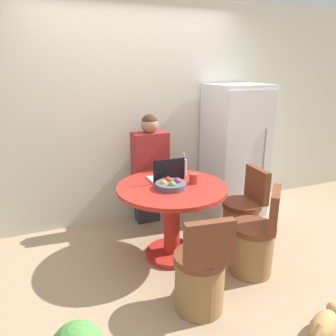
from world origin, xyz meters
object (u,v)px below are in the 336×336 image
(chair_near_right_corner, at_px, (254,244))
(person_seated, at_px, (149,166))
(fruit_bowl, at_px, (171,185))
(chair_right_side, at_px, (242,218))
(laptop, at_px, (166,175))
(chair_near_camera, at_px, (200,277))
(refrigerator, at_px, (235,151))
(dining_table, at_px, (172,208))
(bottle, at_px, (184,167))
(cat, at_px, (325,324))

(chair_near_right_corner, relative_size, person_seated, 0.62)
(chair_near_right_corner, xyz_separation_m, fruit_bowl, (-0.62, 0.49, 0.50))
(chair_right_side, relative_size, laptop, 2.55)
(chair_right_side, distance_m, chair_near_camera, 1.16)
(chair_right_side, xyz_separation_m, person_seated, (-0.77, 0.81, 0.44))
(chair_near_right_corner, distance_m, laptop, 1.05)
(fruit_bowl, bearing_deg, chair_right_side, -0.21)
(refrigerator, xyz_separation_m, dining_table, (-1.16, -0.69, -0.30))
(bottle, bearing_deg, cat, -76.63)
(person_seated, height_order, bottle, person_seated)
(dining_table, bearing_deg, cat, -65.59)
(refrigerator, distance_m, person_seated, 1.13)
(person_seated, relative_size, laptop, 4.10)
(dining_table, xyz_separation_m, chair_near_camera, (-0.10, -0.80, -0.23))
(chair_near_right_corner, relative_size, fruit_bowl, 2.88)
(refrigerator, bearing_deg, person_seated, 176.80)
(fruit_bowl, bearing_deg, person_seated, 85.61)
(chair_near_right_corner, bearing_deg, chair_right_side, -160.62)
(bottle, bearing_deg, chair_right_side, -28.15)
(bottle, bearing_deg, fruit_bowl, -132.00)
(chair_right_side, distance_m, bottle, 0.85)
(person_seated, bearing_deg, chair_near_camera, 85.36)
(refrigerator, xyz_separation_m, bottle, (-0.92, -0.45, 0.03))
(dining_table, xyz_separation_m, bottle, (0.24, 0.25, 0.32))
(refrigerator, xyz_separation_m, fruit_bowl, (-1.19, -0.74, -0.03))
(chair_near_camera, xyz_separation_m, cat, (0.71, -0.57, -0.21))
(fruit_bowl, xyz_separation_m, bottle, (0.27, 0.30, 0.06))
(fruit_bowl, distance_m, cat, 1.62)
(cat, bearing_deg, fruit_bowl, 91.38)
(dining_table, xyz_separation_m, chair_near_right_corner, (0.59, -0.54, -0.23))
(refrigerator, height_order, fruit_bowl, refrigerator)
(chair_near_right_corner, distance_m, bottle, 1.03)
(chair_near_right_corner, bearing_deg, cat, 44.82)
(laptop, distance_m, cat, 1.80)
(chair_near_camera, height_order, laptop, laptop)
(dining_table, relative_size, fruit_bowl, 3.64)
(dining_table, bearing_deg, person_seated, 87.79)
(chair_near_camera, relative_size, cat, 1.94)
(laptop, bearing_deg, chair_near_right_corner, 129.14)
(dining_table, relative_size, chair_near_right_corner, 1.27)
(refrigerator, distance_m, bottle, 1.02)
(person_seated, xyz_separation_m, laptop, (-0.02, -0.59, 0.07))
(chair_near_camera, distance_m, cat, 0.94)
(bottle, distance_m, cat, 1.82)
(dining_table, distance_m, chair_near_right_corner, 0.84)
(dining_table, distance_m, chair_right_side, 0.84)
(person_seated, relative_size, bottle, 5.59)
(bottle, xyz_separation_m, cat, (0.38, -1.61, -0.77))
(refrigerator, height_order, chair_near_camera, refrigerator)
(refrigerator, relative_size, dining_table, 1.55)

